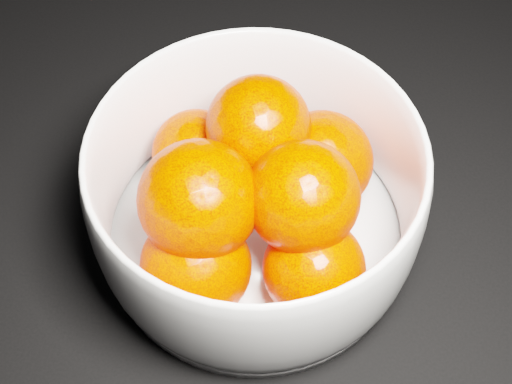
{
  "coord_description": "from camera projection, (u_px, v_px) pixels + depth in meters",
  "views": [
    {
      "loc": [
        0.28,
        -0.48,
        0.46
      ],
      "look_at": [
        0.25,
        -0.2,
        0.06
      ],
      "focal_mm": 50.0,
      "sensor_mm": 36.0,
      "label": 1
    }
  ],
  "objects": [
    {
      "name": "ground",
      "position": [
        12.0,
        31.0,
        0.67
      ],
      "size": [
        3.0,
        3.0,
        0.0
      ],
      "primitive_type": "cube",
      "color": "black",
      "rests_on": "ground"
    },
    {
      "name": "bowl",
      "position": [
        256.0,
        197.0,
        0.49
      ],
      "size": [
        0.23,
        0.23,
        0.11
      ],
      "rotation": [
        0.0,
        0.0,
        -0.14
      ],
      "color": "white",
      "rests_on": "ground"
    },
    {
      "name": "orange_pile",
      "position": [
        256.0,
        195.0,
        0.48
      ],
      "size": [
        0.16,
        0.17,
        0.12
      ],
      "color": "#EA2B00",
      "rests_on": "bowl"
    }
  ]
}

